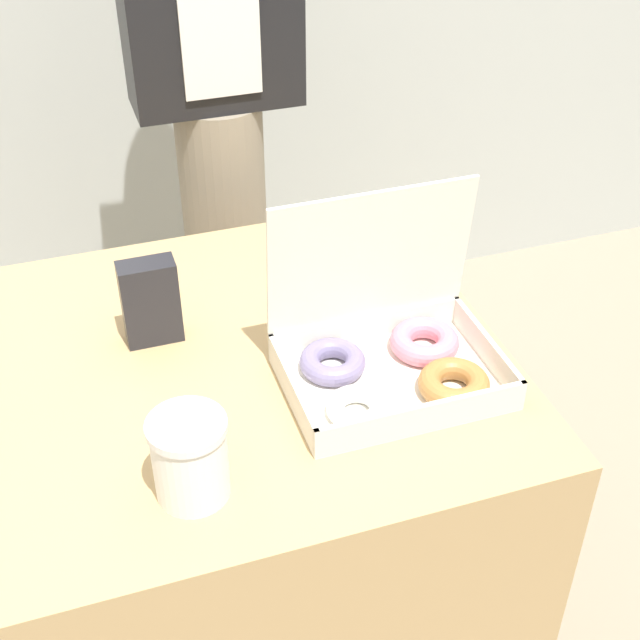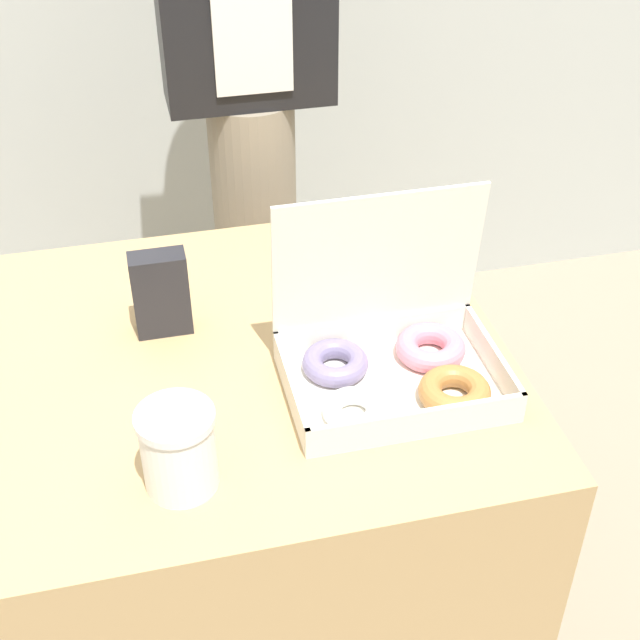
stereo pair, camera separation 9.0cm
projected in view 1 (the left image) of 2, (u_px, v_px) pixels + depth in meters
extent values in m
plane|color=gray|center=(258.00, 629.00, 1.85)|extent=(14.00, 14.00, 0.00)
cube|color=tan|center=(250.00, 511.00, 1.63)|extent=(0.83, 0.79, 0.73)
cube|color=white|center=(392.00, 383.00, 1.36)|extent=(0.33, 0.23, 0.01)
cube|color=white|center=(292.00, 391.00, 1.31)|extent=(0.01, 0.23, 0.05)
cube|color=white|center=(487.00, 349.00, 1.39)|extent=(0.01, 0.23, 0.05)
cube|color=white|center=(423.00, 417.00, 1.26)|extent=(0.33, 0.01, 0.05)
cube|color=white|center=(366.00, 327.00, 1.43)|extent=(0.33, 0.01, 0.05)
cube|color=white|center=(371.00, 257.00, 1.35)|extent=(0.33, 0.03, 0.23)
torus|color=white|center=(357.00, 408.00, 1.29)|extent=(0.09, 0.09, 0.03)
torus|color=slate|center=(333.00, 362.00, 1.37)|extent=(0.15, 0.15, 0.03)
torus|color=#A87038|center=(454.00, 384.00, 1.33)|extent=(0.11, 0.11, 0.03)
torus|color=pink|center=(424.00, 342.00, 1.41)|extent=(0.15, 0.15, 0.04)
cylinder|color=white|center=(190.00, 462.00, 1.16)|extent=(0.10, 0.10, 0.11)
cylinder|color=white|center=(186.00, 427.00, 1.12)|extent=(0.10, 0.10, 0.01)
cube|color=#232328|center=(150.00, 302.00, 1.42)|extent=(0.09, 0.05, 0.15)
cylinder|color=gray|center=(229.00, 276.00, 2.13)|extent=(0.19, 0.19, 0.88)
cube|color=silver|center=(218.00, 5.00, 1.67)|extent=(0.16, 0.01, 0.36)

